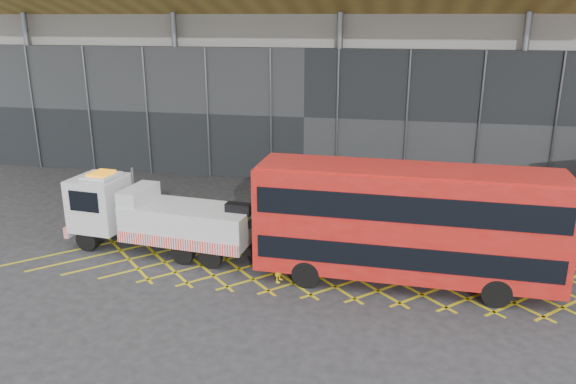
# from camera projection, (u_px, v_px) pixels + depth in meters

# --- Properties ---
(ground_plane) EXTENTS (120.00, 120.00, 0.00)m
(ground_plane) POSITION_uv_depth(u_px,v_px,m) (214.00, 251.00, 24.44)
(ground_plane) COLOR #252527
(road_markings) EXTENTS (27.96, 7.16, 0.01)m
(road_markings) POSITION_uv_depth(u_px,v_px,m) (342.00, 261.00, 23.38)
(road_markings) COLOR gold
(road_markings) RESTS_ON ground_plane
(construction_building) EXTENTS (55.00, 23.97, 18.00)m
(construction_building) POSITION_uv_depth(u_px,v_px,m) (321.00, 28.00, 38.60)
(construction_building) COLOR gray
(construction_building) RESTS_ON ground_plane
(recovery_truck) EXTENTS (9.73, 3.18, 3.37)m
(recovery_truck) POSITION_uv_depth(u_px,v_px,m) (154.00, 216.00, 24.05)
(recovery_truck) COLOR black
(recovery_truck) RESTS_ON ground_plane
(bus_towed) EXTENTS (11.26, 2.92, 4.55)m
(bus_towed) POSITION_uv_depth(u_px,v_px,m) (406.00, 221.00, 20.73)
(bus_towed) COLOR #AD140F
(bus_towed) RESTS_ON ground_plane
(worker) EXTENTS (0.42, 0.58, 1.49)m
(worker) POSITION_uv_depth(u_px,v_px,m) (279.00, 263.00, 21.39)
(worker) COLOR yellow
(worker) RESTS_ON ground_plane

